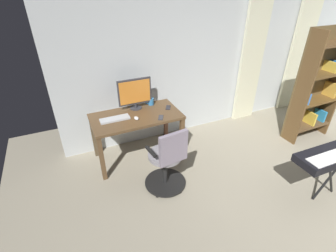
% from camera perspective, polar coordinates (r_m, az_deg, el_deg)
% --- Properties ---
extents(back_room_partition, '(5.86, 0.10, 2.81)m').
position_cam_1_polar(back_room_partition, '(4.61, 13.31, 17.02)').
color(back_room_partition, silver).
rests_on(back_room_partition, ground).
extents(curtain_left_panel, '(0.51, 0.06, 2.57)m').
position_cam_1_polar(curtain_left_panel, '(5.75, 28.34, 15.75)').
color(curtain_left_panel, beige).
rests_on(curtain_left_panel, ground).
extents(curtain_right_panel, '(0.47, 0.06, 2.57)m').
position_cam_1_polar(curtain_right_panel, '(4.88, 18.96, 15.51)').
color(curtain_right_panel, beige).
rests_on(curtain_right_panel, ground).
extents(desk, '(1.30, 0.68, 0.74)m').
position_cam_1_polar(desk, '(3.67, -7.32, 1.07)').
color(desk, brown).
rests_on(desk, ground).
extents(office_chair, '(0.56, 0.56, 0.94)m').
position_cam_1_polar(office_chair, '(3.18, -0.15, -8.23)').
color(office_chair, black).
rests_on(office_chair, ground).
extents(computer_monitor, '(0.51, 0.18, 0.47)m').
position_cam_1_polar(computer_monitor, '(3.72, -7.70, 7.64)').
color(computer_monitor, '#333338').
rests_on(computer_monitor, desk).
extents(computer_keyboard, '(0.42, 0.15, 0.02)m').
position_cam_1_polar(computer_keyboard, '(3.55, -12.19, 1.61)').
color(computer_keyboard, '#B7BCC1').
rests_on(computer_keyboard, desk).
extents(computer_mouse, '(0.06, 0.10, 0.04)m').
position_cam_1_polar(computer_mouse, '(3.51, -7.33, 1.82)').
color(computer_mouse, white).
rests_on(computer_mouse, desk).
extents(cell_phone_by_monitor, '(0.13, 0.16, 0.01)m').
position_cam_1_polar(cell_phone_by_monitor, '(3.52, -1.67, 1.98)').
color(cell_phone_by_monitor, '#333338').
rests_on(cell_phone_by_monitor, desk).
extents(cell_phone_face_up, '(0.13, 0.16, 0.01)m').
position_cam_1_polar(cell_phone_face_up, '(3.81, 0.03, 4.31)').
color(cell_phone_face_up, '#232328').
rests_on(cell_phone_face_up, desk).
extents(mug_tea, '(0.14, 0.09, 0.11)m').
position_cam_1_polar(mug_tea, '(3.89, -4.02, 5.67)').
color(mug_tea, teal).
rests_on(mug_tea, desk).
extents(bookshelf, '(0.82, 0.30, 1.86)m').
position_cam_1_polar(bookshelf, '(4.79, 31.12, 7.85)').
color(bookshelf, brown).
rests_on(bookshelf, ground).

